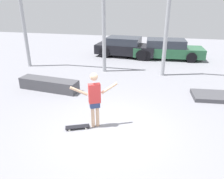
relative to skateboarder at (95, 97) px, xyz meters
name	(u,v)px	position (x,y,z in m)	size (l,w,h in m)	color
ground_plane	(109,130)	(0.47, -0.12, -1.03)	(36.00, 36.00, 0.00)	gray
skateboarder	(95,97)	(0.00, 0.00, 0.00)	(1.33, 0.73, 1.80)	#DBAD89
skateboard	(78,127)	(-0.51, -0.27, -0.97)	(0.77, 0.49, 0.08)	black
grind_box	(49,84)	(-2.88, 2.46, -0.78)	(2.72, 0.65, 0.51)	#47474C
canopy_support_left	(60,2)	(-3.46, 5.61, 2.61)	(4.87, 0.20, 6.11)	#A5A8AD
canopy_support_right	(222,2)	(4.40, 5.61, 2.61)	(4.87, 0.20, 6.11)	#A5A8AD
parked_car_black	(125,47)	(-0.55, 9.29, -0.38)	(4.24, 2.20, 1.31)	black
parked_car_green	(167,49)	(2.31, 9.25, -0.40)	(4.66, 2.06, 1.29)	#28603D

